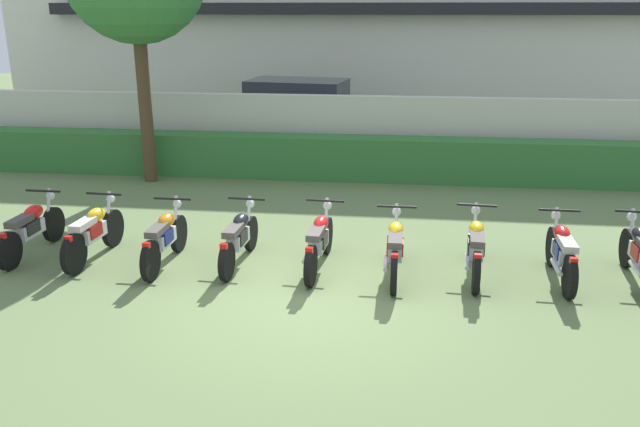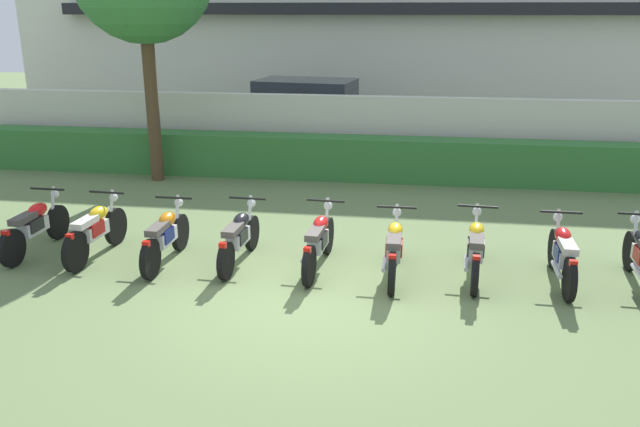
{
  "view_description": "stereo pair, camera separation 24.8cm",
  "coord_description": "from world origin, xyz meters",
  "px_view_note": "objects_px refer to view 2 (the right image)",
  "views": [
    {
      "loc": [
        1.15,
        -7.98,
        3.81
      ],
      "look_at": [
        0.0,
        1.42,
        0.8
      ],
      "focal_mm": 36.31,
      "sensor_mm": 36.0,
      "label": 1
    },
    {
      "loc": [
        1.39,
        -7.95,
        3.81
      ],
      "look_at": [
        0.0,
        1.42,
        0.8
      ],
      "focal_mm": 36.31,
      "sensor_mm": 36.0,
      "label": 2
    }
  ],
  "objects_px": {
    "motorcycle_in_row_2": "(165,236)",
    "motorcycle_in_row_5": "(394,248)",
    "motorcycle_in_row_3": "(239,237)",
    "motorcycle_in_row_7": "(563,254)",
    "motorcycle_in_row_4": "(319,241)",
    "motorcycle_in_row_0": "(35,226)",
    "motorcycle_in_row_6": "(475,248)",
    "parked_car": "(311,114)",
    "motorcycle_in_row_1": "(95,230)"
  },
  "relations": [
    {
      "from": "motorcycle_in_row_0",
      "to": "motorcycle_in_row_2",
      "type": "xyz_separation_m",
      "value": [
        2.29,
        -0.17,
        0.0
      ]
    },
    {
      "from": "parked_car",
      "to": "motorcycle_in_row_4",
      "type": "xyz_separation_m",
      "value": [
        1.61,
        -9.17,
        -0.49
      ]
    },
    {
      "from": "motorcycle_in_row_3",
      "to": "motorcycle_in_row_5",
      "type": "relative_size",
      "value": 1.0
    },
    {
      "from": "motorcycle_in_row_5",
      "to": "motorcycle_in_row_6",
      "type": "xyz_separation_m",
      "value": [
        1.18,
        0.19,
        -0.0
      ]
    },
    {
      "from": "parked_car",
      "to": "motorcycle_in_row_1",
      "type": "height_order",
      "value": "parked_car"
    },
    {
      "from": "motorcycle_in_row_5",
      "to": "motorcycle_in_row_6",
      "type": "distance_m",
      "value": 1.2
    },
    {
      "from": "motorcycle_in_row_1",
      "to": "motorcycle_in_row_7",
      "type": "height_order",
      "value": "motorcycle_in_row_1"
    },
    {
      "from": "motorcycle_in_row_2",
      "to": "motorcycle_in_row_4",
      "type": "xyz_separation_m",
      "value": [
        2.38,
        0.15,
        -0.0
      ]
    },
    {
      "from": "parked_car",
      "to": "motorcycle_in_row_6",
      "type": "bearing_deg",
      "value": -58.9
    },
    {
      "from": "motorcycle_in_row_2",
      "to": "motorcycle_in_row_4",
      "type": "height_order",
      "value": "motorcycle_in_row_2"
    },
    {
      "from": "motorcycle_in_row_0",
      "to": "motorcycle_in_row_7",
      "type": "height_order",
      "value": "motorcycle_in_row_7"
    },
    {
      "from": "motorcycle_in_row_1",
      "to": "motorcycle_in_row_2",
      "type": "bearing_deg",
      "value": -91.76
    },
    {
      "from": "motorcycle_in_row_1",
      "to": "parked_car",
      "type": "bearing_deg",
      "value": -9.14
    },
    {
      "from": "parked_car",
      "to": "motorcycle_in_row_2",
      "type": "bearing_deg",
      "value": -86.93
    },
    {
      "from": "motorcycle_in_row_7",
      "to": "motorcycle_in_row_3",
      "type": "bearing_deg",
      "value": 90.63
    },
    {
      "from": "motorcycle_in_row_0",
      "to": "motorcycle_in_row_2",
      "type": "bearing_deg",
      "value": -93.39
    },
    {
      "from": "motorcycle_in_row_4",
      "to": "motorcycle_in_row_7",
      "type": "distance_m",
      "value": 3.55
    },
    {
      "from": "motorcycle_in_row_0",
      "to": "motorcycle_in_row_3",
      "type": "xyz_separation_m",
      "value": [
        3.42,
        0.0,
        -0.01
      ]
    },
    {
      "from": "motorcycle_in_row_7",
      "to": "motorcycle_in_row_0",
      "type": "bearing_deg",
      "value": 90.93
    },
    {
      "from": "motorcycle_in_row_4",
      "to": "motorcycle_in_row_2",
      "type": "bearing_deg",
      "value": 97.45
    },
    {
      "from": "motorcycle_in_row_0",
      "to": "motorcycle_in_row_6",
      "type": "distance_m",
      "value": 7.0
    },
    {
      "from": "parked_car",
      "to": "motorcycle_in_row_2",
      "type": "distance_m",
      "value": 9.37
    },
    {
      "from": "motorcycle_in_row_2",
      "to": "motorcycle_in_row_7",
      "type": "bearing_deg",
      "value": -88.49
    },
    {
      "from": "motorcycle_in_row_3",
      "to": "motorcycle_in_row_7",
      "type": "xyz_separation_m",
      "value": [
        4.8,
        -0.06,
        0.01
      ]
    },
    {
      "from": "motorcycle_in_row_1",
      "to": "motorcycle_in_row_4",
      "type": "relative_size",
      "value": 0.97
    },
    {
      "from": "motorcycle_in_row_0",
      "to": "motorcycle_in_row_5",
      "type": "distance_m",
      "value": 5.82
    },
    {
      "from": "motorcycle_in_row_3",
      "to": "motorcycle_in_row_4",
      "type": "relative_size",
      "value": 0.96
    },
    {
      "from": "motorcycle_in_row_1",
      "to": "motorcycle_in_row_0",
      "type": "bearing_deg",
      "value": 88.96
    },
    {
      "from": "motorcycle_in_row_3",
      "to": "motorcycle_in_row_1",
      "type": "bearing_deg",
      "value": 94.86
    },
    {
      "from": "parked_car",
      "to": "motorcycle_in_row_6",
      "type": "distance_m",
      "value": 9.97
    },
    {
      "from": "motorcycle_in_row_1",
      "to": "motorcycle_in_row_5",
      "type": "bearing_deg",
      "value": -88.41
    },
    {
      "from": "parked_car",
      "to": "motorcycle_in_row_1",
      "type": "relative_size",
      "value": 2.53
    },
    {
      "from": "motorcycle_in_row_0",
      "to": "motorcycle_in_row_1",
      "type": "relative_size",
      "value": 1.01
    },
    {
      "from": "motorcycle_in_row_3",
      "to": "motorcycle_in_row_4",
      "type": "xyz_separation_m",
      "value": [
        1.25,
        -0.02,
        0.01
      ]
    },
    {
      "from": "motorcycle_in_row_1",
      "to": "motorcycle_in_row_2",
      "type": "relative_size",
      "value": 1.02
    },
    {
      "from": "motorcycle_in_row_3",
      "to": "parked_car",
      "type": "bearing_deg",
      "value": 5.23
    },
    {
      "from": "motorcycle_in_row_4",
      "to": "motorcycle_in_row_7",
      "type": "xyz_separation_m",
      "value": [
        3.55,
        -0.04,
        0.0
      ]
    },
    {
      "from": "motorcycle_in_row_0",
      "to": "motorcycle_in_row_5",
      "type": "xyz_separation_m",
      "value": [
        5.82,
        -0.18,
        0.0
      ]
    },
    {
      "from": "motorcycle_in_row_4",
      "to": "motorcycle_in_row_6",
      "type": "relative_size",
      "value": 0.99
    },
    {
      "from": "motorcycle_in_row_4",
      "to": "motorcycle_in_row_5",
      "type": "height_order",
      "value": "motorcycle_in_row_5"
    },
    {
      "from": "motorcycle_in_row_2",
      "to": "motorcycle_in_row_5",
      "type": "relative_size",
      "value": 0.99
    },
    {
      "from": "motorcycle_in_row_1",
      "to": "motorcycle_in_row_4",
      "type": "height_order",
      "value": "motorcycle_in_row_1"
    },
    {
      "from": "motorcycle_in_row_3",
      "to": "motorcycle_in_row_7",
      "type": "relative_size",
      "value": 1.02
    },
    {
      "from": "motorcycle_in_row_4",
      "to": "motorcycle_in_row_6",
      "type": "bearing_deg",
      "value": -85.6
    },
    {
      "from": "motorcycle_in_row_1",
      "to": "motorcycle_in_row_6",
      "type": "distance_m",
      "value": 5.91
    },
    {
      "from": "motorcycle_in_row_5",
      "to": "motorcycle_in_row_6",
      "type": "relative_size",
      "value": 0.95
    },
    {
      "from": "motorcycle_in_row_2",
      "to": "motorcycle_in_row_4",
      "type": "bearing_deg",
      "value": -85.9
    },
    {
      "from": "motorcycle_in_row_1",
      "to": "motorcycle_in_row_5",
      "type": "xyz_separation_m",
      "value": [
        4.73,
        -0.11,
        -0.01
      ]
    },
    {
      "from": "parked_car",
      "to": "motorcycle_in_row_0",
      "type": "distance_m",
      "value": 9.66
    },
    {
      "from": "parked_car",
      "to": "motorcycle_in_row_0",
      "type": "relative_size",
      "value": 2.49
    }
  ]
}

